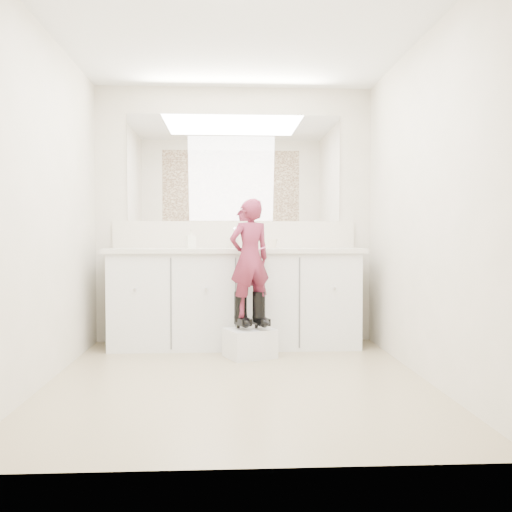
{
  "coord_description": "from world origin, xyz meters",
  "views": [
    {
      "loc": [
        -0.09,
        -3.91,
        1.0
      ],
      "look_at": [
        0.17,
        0.85,
        0.83
      ],
      "focal_mm": 40.0,
      "sensor_mm": 36.0,
      "label": 1
    }
  ],
  "objects": [
    {
      "name": "wall_left",
      "position": [
        -1.3,
        0.0,
        1.2
      ],
      "size": [
        0.0,
        3.0,
        3.0
      ],
      "primitive_type": "plane",
      "rotation": [
        1.57,
        0.0,
        1.57
      ],
      "color": "beige",
      "rests_on": "floor"
    },
    {
      "name": "floor",
      "position": [
        0.0,
        0.0,
        0.0
      ],
      "size": [
        3.0,
        3.0,
        0.0
      ],
      "primitive_type": "plane",
      "color": "#91825F",
      "rests_on": "ground"
    },
    {
      "name": "boot_left",
      "position": [
        0.04,
        0.75,
        0.39
      ],
      "size": [
        0.18,
        0.23,
        0.31
      ],
      "primitive_type": null,
      "rotation": [
        0.0,
        0.0,
        0.4
      ],
      "color": "black",
      "rests_on": "step_stool"
    },
    {
      "name": "mirror",
      "position": [
        0.0,
        1.49,
        1.64
      ],
      "size": [
        2.0,
        0.02,
        1.0
      ],
      "primitive_type": "cube",
      "color": "white",
      "rests_on": "wall_back"
    },
    {
      "name": "vanity_cabinet",
      "position": [
        0.0,
        1.23,
        0.42
      ],
      "size": [
        2.2,
        0.55,
        0.85
      ],
      "primitive_type": "cube",
      "color": "silver",
      "rests_on": "floor"
    },
    {
      "name": "toddler",
      "position": [
        0.11,
        0.75,
        0.82
      ],
      "size": [
        0.42,
        0.35,
        0.97
      ],
      "primitive_type": "imported",
      "rotation": [
        0.0,
        0.0,
        3.54
      ],
      "color": "#A63358",
      "rests_on": "step_stool"
    },
    {
      "name": "step_stool",
      "position": [
        0.11,
        0.75,
        0.12
      ],
      "size": [
        0.46,
        0.43,
        0.24
      ],
      "primitive_type": "cube",
      "rotation": [
        0.0,
        0.0,
        0.4
      ],
      "color": "silver",
      "rests_on": "floor"
    },
    {
      "name": "wall_back",
      "position": [
        0.0,
        1.5,
        1.2
      ],
      "size": [
        2.6,
        0.0,
        2.6
      ],
      "primitive_type": "plane",
      "rotation": [
        1.57,
        0.0,
        0.0
      ],
      "color": "beige",
      "rests_on": "floor"
    },
    {
      "name": "countertop",
      "position": [
        0.0,
        1.21,
        0.87
      ],
      "size": [
        2.28,
        0.58,
        0.04
      ],
      "primitive_type": "cube",
      "color": "beige",
      "rests_on": "vanity_cabinet"
    },
    {
      "name": "backsplash",
      "position": [
        0.0,
        1.49,
        1.02
      ],
      "size": [
        2.28,
        0.03,
        0.25
      ],
      "primitive_type": "cube",
      "color": "beige",
      "rests_on": "countertop"
    },
    {
      "name": "wall_right",
      "position": [
        1.3,
        0.0,
        1.2
      ],
      "size": [
        0.0,
        3.0,
        3.0
      ],
      "primitive_type": "plane",
      "rotation": [
        1.57,
        0.0,
        -1.57
      ],
      "color": "beige",
      "rests_on": "floor"
    },
    {
      "name": "toothbrush",
      "position": [
        0.18,
        0.75,
        0.89
      ],
      "size": [
        0.13,
        0.06,
        0.06
      ],
      "primitive_type": "cylinder",
      "rotation": [
        0.0,
        1.22,
        0.4
      ],
      "color": "#D95495",
      "rests_on": "toddler"
    },
    {
      "name": "faucet",
      "position": [
        0.0,
        1.38,
        0.94
      ],
      "size": [
        0.08,
        0.08,
        0.1
      ],
      "primitive_type": "cylinder",
      "color": "silver",
      "rests_on": "countertop"
    },
    {
      "name": "cup",
      "position": [
        0.34,
        1.28,
        0.93
      ],
      "size": [
        0.1,
        0.1,
        0.08
      ],
      "primitive_type": "imported",
      "rotation": [
        0.0,
        0.0,
        -0.1
      ],
      "color": "beige",
      "rests_on": "countertop"
    },
    {
      "name": "dot_panel",
      "position": [
        0.0,
        -1.49,
        1.65
      ],
      "size": [
        2.0,
        0.01,
        1.2
      ],
      "primitive_type": "cube",
      "color": "#472819",
      "rests_on": "wall_front"
    },
    {
      "name": "ceiling",
      "position": [
        0.0,
        0.0,
        2.4
      ],
      "size": [
        3.0,
        3.0,
        0.0
      ],
      "primitive_type": "plane",
      "rotation": [
        3.14,
        0.0,
        0.0
      ],
      "color": "white",
      "rests_on": "wall_back"
    },
    {
      "name": "soap_bottle",
      "position": [
        -0.4,
        1.27,
        0.97
      ],
      "size": [
        0.1,
        0.1,
        0.17
      ],
      "primitive_type": "imported",
      "rotation": [
        0.0,
        0.0,
        0.33
      ],
      "color": "white",
      "rests_on": "countertop"
    },
    {
      "name": "wall_front",
      "position": [
        0.0,
        -1.5,
        1.2
      ],
      "size": [
        2.6,
        0.0,
        2.6
      ],
      "primitive_type": "plane",
      "rotation": [
        -1.57,
        0.0,
        0.0
      ],
      "color": "beige",
      "rests_on": "floor"
    },
    {
      "name": "boot_right",
      "position": [
        0.19,
        0.75,
        0.39
      ],
      "size": [
        0.18,
        0.23,
        0.31
      ],
      "primitive_type": null,
      "rotation": [
        0.0,
        0.0,
        0.4
      ],
      "color": "black",
      "rests_on": "step_stool"
    }
  ]
}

